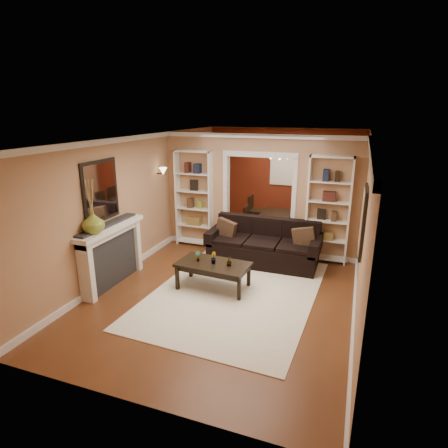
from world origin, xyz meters
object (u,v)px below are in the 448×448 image
at_px(coffee_table, 213,276).
at_px(fireplace, 113,255).
at_px(bookshelf_right, 328,210).
at_px(sofa, 264,243).
at_px(dining_table, 276,223).
at_px(bookshelf_left, 194,199).

xyz_separation_m(coffee_table, fireplace, (-1.83, -0.48, 0.33)).
bearing_deg(bookshelf_right, coffee_table, -131.42).
xyz_separation_m(sofa, fireplace, (-2.40, -1.95, 0.11)).
height_order(sofa, dining_table, sofa).
bearing_deg(bookshelf_left, bookshelf_right, 0.00).
relative_size(sofa, fireplace, 1.40).
xyz_separation_m(sofa, dining_table, (-0.20, 2.17, -0.21)).
bearing_deg(bookshelf_right, sofa, -154.85).
distance_m(fireplace, dining_table, 4.69).
bearing_deg(bookshelf_left, dining_table, 43.72).
bearing_deg(bookshelf_left, coffee_table, -57.90).
distance_m(bookshelf_left, bookshelf_right, 3.10).
bearing_deg(dining_table, bookshelf_left, 133.72).
distance_m(coffee_table, dining_table, 3.67).
height_order(sofa, fireplace, fireplace).
xyz_separation_m(coffee_table, dining_table, (0.38, 3.65, 0.01)).
distance_m(bookshelf_right, dining_table, 2.32).
bearing_deg(fireplace, dining_table, 61.85).
distance_m(bookshelf_left, fireplace, 2.65).
relative_size(bookshelf_left, dining_table, 1.58).
relative_size(sofa, bookshelf_left, 1.04).
xyz_separation_m(bookshelf_left, fireplace, (-0.54, -2.53, -0.57)).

